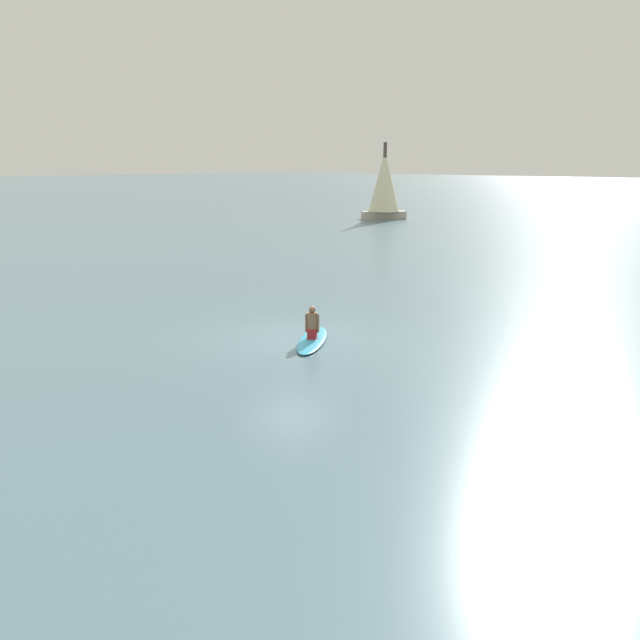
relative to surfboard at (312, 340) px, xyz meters
name	(u,v)px	position (x,y,z in m)	size (l,w,h in m)	color
ground_plane	(292,339)	(-0.18, 0.62, -0.05)	(400.00, 400.00, 0.00)	slate
surfboard	(312,340)	(0.00, 0.00, 0.00)	(2.92, 0.72, 0.10)	#339EC6
person_paddler	(312,324)	(0.00, 0.00, 0.47)	(0.39, 0.38, 0.93)	#A51E23
sailboat_center_horizon	(384,184)	(33.58, 20.85, 2.99)	(3.77, 3.77, 6.51)	#B2A893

